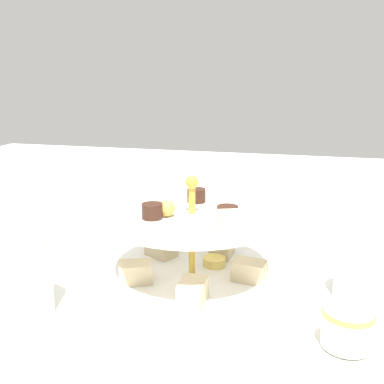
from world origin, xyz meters
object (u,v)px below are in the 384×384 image
(teacup_with_saucer, at_px, (347,330))
(water_glass_short_left, at_px, (358,272))
(tiered_serving_stand, at_px, (192,251))
(water_glass_tall_right, at_px, (24,269))
(butter_knife_left, at_px, (111,228))

(teacup_with_saucer, bearing_deg, water_glass_short_left, -10.66)
(tiered_serving_stand, distance_m, teacup_with_saucer, 0.25)
(tiered_serving_stand, bearing_deg, teacup_with_saucer, -121.23)
(water_glass_tall_right, bearing_deg, teacup_with_saucer, -86.63)
(butter_knife_left, bearing_deg, water_glass_short_left, 104.53)
(tiered_serving_stand, relative_size, teacup_with_saucer, 3.36)
(teacup_with_saucer, xyz_separation_m, butter_knife_left, (0.32, 0.44, -0.02))
(water_glass_short_left, distance_m, teacup_with_saucer, 0.13)
(tiered_serving_stand, relative_size, water_glass_tall_right, 2.36)
(water_glass_tall_right, relative_size, teacup_with_saucer, 1.42)
(tiered_serving_stand, relative_size, water_glass_short_left, 3.67)
(water_glass_short_left, bearing_deg, water_glass_tall_right, 109.89)
(water_glass_tall_right, xyz_separation_m, water_glass_short_left, (0.15, -0.42, -0.02))
(water_glass_tall_right, bearing_deg, tiered_serving_stand, -50.03)
(tiered_serving_stand, distance_m, water_glass_tall_right, 0.24)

